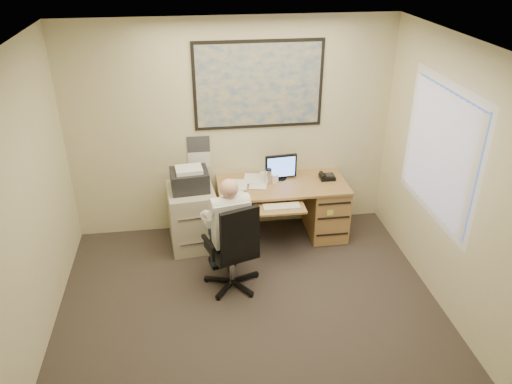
{
  "coord_description": "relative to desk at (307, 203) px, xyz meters",
  "views": [
    {
      "loc": [
        -0.51,
        -3.53,
        3.53
      ],
      "look_at": [
        0.17,
        1.3,
        0.96
      ],
      "focal_mm": 35.0,
      "sensor_mm": 36.0,
      "label": 1
    }
  ],
  "objects": [
    {
      "name": "room_shell",
      "position": [
        -0.92,
        -1.9,
        0.91
      ],
      "size": [
        4.0,
        4.5,
        2.7
      ],
      "color": "#312A26",
      "rests_on": "ground"
    },
    {
      "name": "desk",
      "position": [
        0.0,
        0.0,
        0.0
      ],
      "size": [
        1.6,
        0.97,
        1.07
      ],
      "color": "#A37B46",
      "rests_on": "ground"
    },
    {
      "name": "world_map",
      "position": [
        -0.59,
        0.33,
        1.46
      ],
      "size": [
        1.56,
        0.03,
        1.06
      ],
      "primitive_type": "cube",
      "color": "#1E4C93",
      "rests_on": "room_shell"
    },
    {
      "name": "wall_calendar",
      "position": [
        -1.34,
        0.34,
        0.64
      ],
      "size": [
        0.28,
        0.01,
        0.42
      ],
      "primitive_type": "cube",
      "color": "white",
      "rests_on": "room_shell"
    },
    {
      "name": "window_blinds",
      "position": [
        1.05,
        -1.1,
        1.11
      ],
      "size": [
        0.06,
        1.4,
        1.3
      ],
      "primitive_type": null,
      "color": "white",
      "rests_on": "room_shell"
    },
    {
      "name": "filing_cabinet",
      "position": [
        -1.47,
        -0.04,
        0.02
      ],
      "size": [
        0.61,
        0.71,
        1.06
      ],
      "rotation": [
        0.0,
        0.0,
        0.1
      ],
      "color": "#BAB196",
      "rests_on": "ground"
    },
    {
      "name": "office_chair",
      "position": [
        -1.08,
        -1.0,
        -0.12
      ],
      "size": [
        0.81,
        0.81,
        1.08
      ],
      "rotation": [
        0.0,
        0.0,
        0.32
      ],
      "color": "black",
      "rests_on": "ground"
    },
    {
      "name": "person",
      "position": [
        -1.07,
        -0.92,
        0.21
      ],
      "size": [
        0.66,
        0.84,
        1.3
      ],
      "primitive_type": null,
      "rotation": [
        0.0,
        0.0,
        0.2
      ],
      "color": "white",
      "rests_on": "office_chair"
    }
  ]
}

